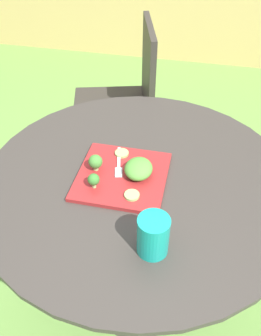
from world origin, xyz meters
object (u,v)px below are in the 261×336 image
at_px(salad_plate, 122,176).
at_px(fork, 119,165).
at_px(patio_chair, 128,93).
at_px(drinking_glass, 153,237).

height_order(salad_plate, fork, fork).
relative_size(patio_chair, fork, 5.85).
relative_size(patio_chair, drinking_glass, 7.55).
bearing_deg(patio_chair, drinking_glass, -74.15).
bearing_deg(drinking_glass, patio_chair, 105.85).
bearing_deg(fork, patio_chair, 100.65).
bearing_deg(salad_plate, fork, 117.16).
relative_size(drinking_glass, fork, 0.77).
bearing_deg(salad_plate, patio_chair, 101.52).
relative_size(patio_chair, salad_plate, 3.10).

